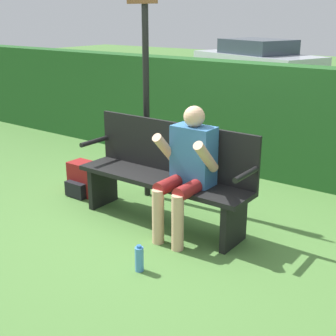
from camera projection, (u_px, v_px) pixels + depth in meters
ground_plane at (162, 223)px, 4.72m from camera, size 40.00×40.00×0.00m
hedge_back at (256, 119)px, 6.01m from camera, size 12.00×0.38×1.42m
park_bench at (166, 173)px, 4.61m from camera, size 1.86×0.44×1.00m
person_seated at (187, 166)px, 4.27m from camera, size 0.53×0.57×1.22m
backpack at (84, 180)px, 5.41m from camera, size 0.36×0.31×0.38m
water_bottle at (139, 259)px, 3.81m from camera, size 0.07×0.07×0.23m
signpost at (145, 72)px, 4.99m from camera, size 0.39×0.09×2.44m
parked_car at (257, 62)px, 13.93m from camera, size 4.36×2.96×1.28m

